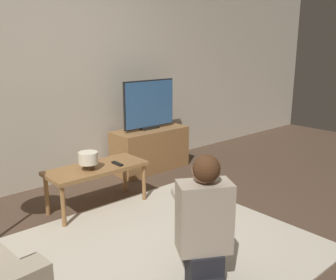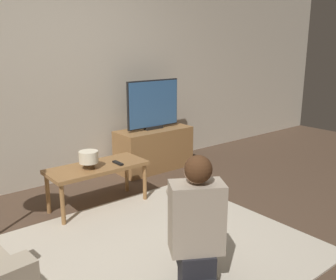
{
  "view_description": "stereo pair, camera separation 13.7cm",
  "coord_description": "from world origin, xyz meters",
  "px_view_note": "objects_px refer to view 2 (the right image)",
  "views": [
    {
      "loc": [
        -1.69,
        -2.01,
        1.56
      ],
      "look_at": [
        0.53,
        0.53,
        0.69
      ],
      "focal_mm": 40.0,
      "sensor_mm": 36.0,
      "label": 1
    },
    {
      "loc": [
        -1.59,
        -2.09,
        1.56
      ],
      "look_at": [
        0.53,
        0.53,
        0.69
      ],
      "focal_mm": 40.0,
      "sensor_mm": 36.0,
      "label": 2
    }
  ],
  "objects_px": {
    "tv": "(153,104)",
    "table_lamp": "(89,158)",
    "person_kneeling": "(197,227)",
    "coffee_table": "(97,170)"
  },
  "relations": [
    {
      "from": "tv",
      "to": "table_lamp",
      "type": "distance_m",
      "value": 1.41
    },
    {
      "from": "table_lamp",
      "to": "person_kneeling",
      "type": "bearing_deg",
      "value": -90.93
    },
    {
      "from": "coffee_table",
      "to": "table_lamp",
      "type": "bearing_deg",
      "value": -160.1
    },
    {
      "from": "tv",
      "to": "table_lamp",
      "type": "xyz_separation_m",
      "value": [
        -1.22,
        -0.63,
        -0.31
      ]
    },
    {
      "from": "person_kneeling",
      "to": "table_lamp",
      "type": "xyz_separation_m",
      "value": [
        0.02,
        1.5,
        0.09
      ]
    },
    {
      "from": "coffee_table",
      "to": "table_lamp",
      "type": "relative_size",
      "value": 5.33
    },
    {
      "from": "person_kneeling",
      "to": "tv",
      "type": "bearing_deg",
      "value": -89.96
    },
    {
      "from": "tv",
      "to": "coffee_table",
      "type": "bearing_deg",
      "value": -152.18
    },
    {
      "from": "coffee_table",
      "to": "table_lamp",
      "type": "distance_m",
      "value": 0.19
    },
    {
      "from": "tv",
      "to": "person_kneeling",
      "type": "distance_m",
      "value": 2.5
    }
  ]
}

